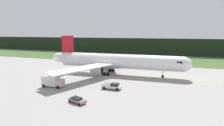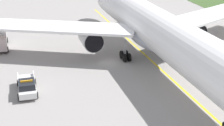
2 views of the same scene
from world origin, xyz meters
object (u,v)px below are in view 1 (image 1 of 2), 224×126
at_px(staff_car, 77,100).
at_px(catering_truck, 52,81).
at_px(ops_pickup_truck, 112,86).
at_px(airliner, 115,62).

bearing_deg(staff_car, catering_truck, 147.44).
bearing_deg(catering_truck, ops_pickup_truck, 12.49).
bearing_deg(airliner, ops_pickup_truck, -74.35).
bearing_deg(ops_pickup_truck, catering_truck, -167.51).
height_order(catering_truck, staff_car, catering_truck).
bearing_deg(airliner, catering_truck, -120.16).
height_order(airliner, catering_truck, airliner).
distance_m(airliner, ops_pickup_truck, 18.98).
xyz_separation_m(ops_pickup_truck, catering_truck, (-17.63, -3.91, 0.91)).
relative_size(airliner, staff_car, 11.68).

